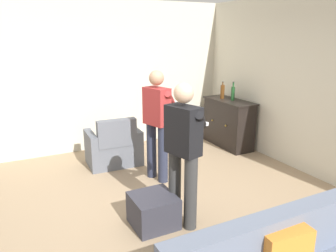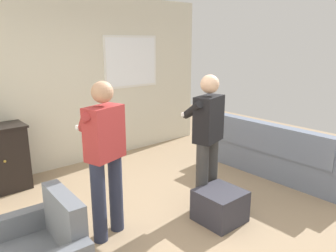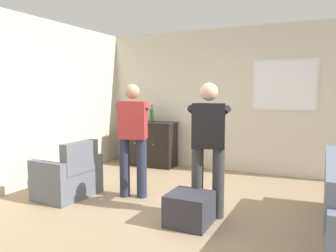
# 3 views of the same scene
# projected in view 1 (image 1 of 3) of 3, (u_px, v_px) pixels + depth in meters

# --- Properties ---
(ground) EXTENTS (10.40, 10.40, 0.00)m
(ground) POSITION_uv_depth(u_px,v_px,m) (158.00, 207.00, 4.28)
(ground) COLOR #9E8466
(wall_back_with_window) EXTENTS (5.20, 0.15, 2.80)m
(wall_back_with_window) POSITION_uv_depth(u_px,v_px,m) (314.00, 86.00, 5.03)
(wall_back_with_window) COLOR beige
(wall_back_with_window) RESTS_ON ground
(wall_side_left) EXTENTS (0.12, 5.20, 2.80)m
(wall_side_left) POSITION_uv_depth(u_px,v_px,m) (97.00, 77.00, 6.18)
(wall_side_left) COLOR beige
(wall_side_left) RESTS_ON ground
(armchair) EXTENTS (0.68, 0.91, 0.85)m
(armchair) POSITION_uv_depth(u_px,v_px,m) (114.00, 148.00, 5.60)
(armchair) COLOR slate
(armchair) RESTS_ON ground
(sideboard_cabinet) EXTENTS (1.16, 0.49, 0.93)m
(sideboard_cabinet) POSITION_uv_depth(u_px,v_px,m) (228.00, 123.00, 6.51)
(sideboard_cabinet) COLOR black
(sideboard_cabinet) RESTS_ON ground
(bottle_wine_green) EXTENTS (0.08, 0.08, 0.34)m
(bottle_wine_green) POSITION_uv_depth(u_px,v_px,m) (222.00, 92.00, 6.50)
(bottle_wine_green) COLOR #593314
(bottle_wine_green) RESTS_ON sideboard_cabinet
(bottle_liquor_amber) EXTENTS (0.07, 0.07, 0.36)m
(bottle_liquor_amber) POSITION_uv_depth(u_px,v_px,m) (233.00, 93.00, 6.33)
(bottle_liquor_amber) COLOR #1E4C23
(bottle_liquor_amber) RESTS_ON sideboard_cabinet
(ottoman) EXTENTS (0.50, 0.50, 0.38)m
(ottoman) POSITION_uv_depth(u_px,v_px,m) (153.00, 211.00, 3.83)
(ottoman) COLOR #33333D
(ottoman) RESTS_ON ground
(person_standing_left) EXTENTS (0.53, 0.52, 1.68)m
(person_standing_left) POSITION_uv_depth(u_px,v_px,m) (157.00, 120.00, 4.87)
(person_standing_left) COLOR #282D42
(person_standing_left) RESTS_ON ground
(person_standing_right) EXTENTS (0.54, 0.52, 1.68)m
(person_standing_right) POSITION_uv_depth(u_px,v_px,m) (184.00, 149.00, 3.68)
(person_standing_right) COLOR #383838
(person_standing_right) RESTS_ON ground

